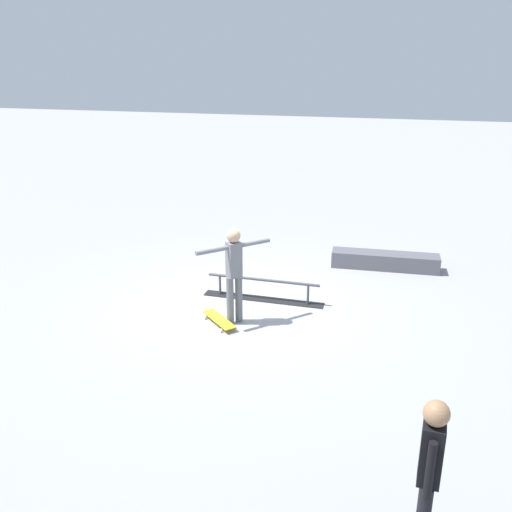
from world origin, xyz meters
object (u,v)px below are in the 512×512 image
(skater_main, at_px, (234,269))
(skateboard_main, at_px, (219,319))
(skate_ledge, at_px, (385,261))
(bystander_black_shirt, at_px, (429,472))
(grind_rail, at_px, (263,290))

(skater_main, bearing_deg, skateboard_main, -18.25)
(skate_ledge, distance_m, skateboard_main, 4.05)
(skater_main, xyz_separation_m, bystander_black_shirt, (-2.84, 3.88, -0.04))
(grind_rail, xyz_separation_m, bystander_black_shirt, (-2.61, 4.86, 0.71))
(skateboard_main, relative_size, bystander_black_shirt, 0.46)
(skater_main, height_order, bystander_black_shirt, skater_main)
(skate_ledge, height_order, skater_main, skater_main)
(skateboard_main, bearing_deg, grind_rail, 110.46)
(grind_rail, xyz_separation_m, skate_ledge, (-2.02, -2.10, -0.01))
(skate_ledge, bearing_deg, grind_rail, 46.07)
(skate_ledge, bearing_deg, skater_main, 53.75)
(grind_rail, xyz_separation_m, skateboard_main, (0.46, 1.09, -0.10))
(skate_ledge, height_order, bystander_black_shirt, bystander_black_shirt)
(grind_rail, height_order, skater_main, skater_main)
(skate_ledge, distance_m, bystander_black_shirt, 7.02)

